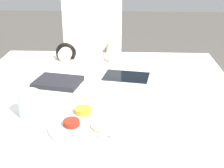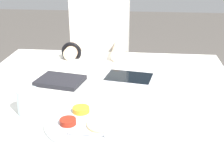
# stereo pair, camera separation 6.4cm
# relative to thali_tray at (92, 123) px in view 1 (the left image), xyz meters

# --- Properties ---
(dining_table) EXTENTS (1.15, 1.09, 0.73)m
(dining_table) POSITION_rel_thali_tray_xyz_m (0.01, 0.28, -0.37)
(dining_table) COLOR silver
(dining_table) RESTS_ON ground_plane
(thali_tray) EXTENTS (0.30, 0.30, 0.03)m
(thali_tray) POSITION_rel_thali_tray_xyz_m (0.00, 0.00, 0.00)
(thali_tray) COLOR #B7BABF
(thali_tray) RESTS_ON dining_table
(red_notebook) EXTENTS (0.22, 0.18, 0.02)m
(red_notebook) POSITION_rel_thali_tray_xyz_m (-0.19, 0.34, 0.00)
(red_notebook) COLOR silver
(red_notebook) RESTS_ON dining_table
(tablet_device) EXTENTS (0.25, 0.20, 0.01)m
(tablet_device) POSITION_rel_thali_tray_xyz_m (0.11, 0.43, -0.00)
(tablet_device) COLOR #B7B7BC
(tablet_device) RESTS_ON dining_table
(person_diner) EXTENTS (0.35, 0.41, 1.22)m
(person_diner) POSITION_rel_thali_tray_xyz_m (-0.09, 0.94, -0.16)
(person_diner) COLOR black
(person_diner) RESTS_ON ground_plane
(drinking_glass) EXTENTS (0.07, 0.07, 0.09)m
(drinking_glass) POSITION_rel_thali_tray_xyz_m (-0.23, 0.05, 0.04)
(drinking_glass) COLOR silver
(drinking_glass) RESTS_ON dining_table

